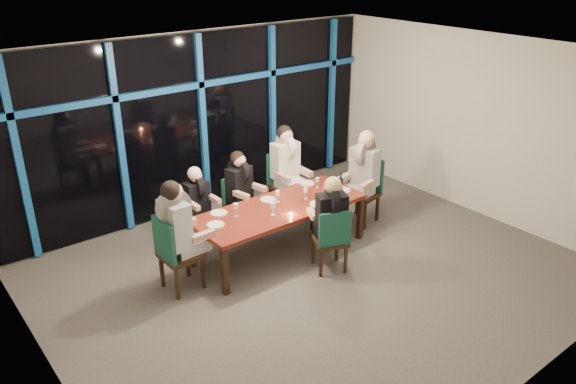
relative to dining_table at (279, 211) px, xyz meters
name	(u,v)px	position (x,y,z in m)	size (l,w,h in m)	color
room	(318,136)	(0.00, -0.80, 1.34)	(7.04, 7.00, 3.02)	#5C5751
window_wall	(202,120)	(0.01, 2.13, 0.87)	(6.86, 0.43, 2.94)	black
dining_table	(279,211)	(0.00, 0.00, 0.00)	(2.60, 1.00, 0.75)	maroon
chair_far_left	(197,215)	(-0.83, 0.99, -0.20)	(0.41, 0.41, 0.87)	black
chair_far_mid	(238,202)	(-0.12, 0.92, -0.16)	(0.51, 0.51, 0.94)	black
chair_far_right	(284,180)	(0.90, 1.05, -0.09)	(0.52, 0.52, 1.06)	black
chair_end_left	(174,251)	(-1.70, 0.05, -0.08)	(0.51, 0.51, 1.07)	black
chair_end_right	(365,187)	(1.76, -0.02, -0.09)	(0.59, 0.59, 1.07)	black
chair_near_mid	(332,237)	(0.23, -0.89, -0.14)	(0.59, 0.59, 0.97)	black
diner_far_left	(198,196)	(-0.83, 0.92, 0.15)	(0.43, 0.54, 0.84)	black
diner_far_mid	(241,181)	(-0.11, 0.84, 0.21)	(0.51, 0.62, 0.91)	black
diner_far_right	(287,158)	(0.89, 0.96, 0.33)	(0.54, 0.67, 1.03)	white
diner_end_left	(178,220)	(-1.61, 0.05, 0.34)	(0.67, 0.54, 1.04)	black
diner_end_right	(364,164)	(1.67, -0.04, 0.33)	(0.71, 0.59, 1.04)	black
diner_near_mid	(331,210)	(0.26, -0.81, 0.25)	(0.61, 0.67, 0.95)	black
plate_far_left	(219,213)	(-0.81, 0.35, 0.08)	(0.24, 0.24, 0.01)	white
plate_far_mid	(268,199)	(0.00, 0.29, 0.08)	(0.24, 0.24, 0.01)	white
plate_far_right	(307,183)	(0.86, 0.40, 0.08)	(0.24, 0.24, 0.01)	white
plate_end_left	(216,225)	(-1.04, 0.07, 0.08)	(0.24, 0.24, 0.01)	white
plate_end_right	(343,190)	(1.12, -0.16, 0.08)	(0.24, 0.24, 0.01)	white
plate_near_mid	(318,204)	(0.48, -0.29, 0.08)	(0.24, 0.24, 0.01)	white
wine_bottle	(340,186)	(1.00, -0.22, 0.20)	(0.08, 0.08, 0.35)	black
water_pitcher	(327,194)	(0.69, -0.27, 0.17)	(0.13, 0.11, 0.21)	white
tea_light	(291,214)	(-0.04, -0.31, 0.08)	(0.04, 0.04, 0.03)	#FFAB4C
wine_glass_a	(273,206)	(-0.24, -0.17, 0.21)	(0.07, 0.07, 0.19)	silver
wine_glass_b	(278,194)	(0.07, 0.14, 0.20)	(0.07, 0.07, 0.18)	silver
wine_glass_c	(306,191)	(0.47, -0.03, 0.19)	(0.07, 0.07, 0.17)	silver
wine_glass_d	(236,207)	(-0.67, 0.12, 0.21)	(0.08, 0.08, 0.20)	silver
wine_glass_e	(318,180)	(0.89, 0.18, 0.19)	(0.06, 0.06, 0.16)	white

